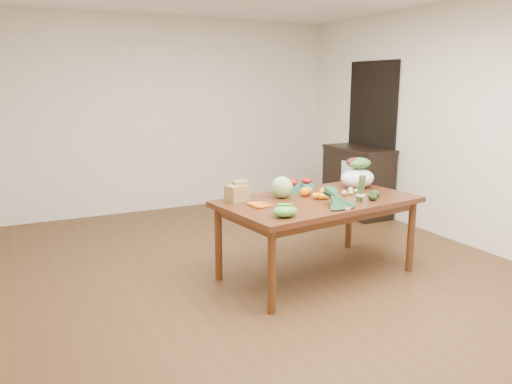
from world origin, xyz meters
name	(u,v)px	position (x,y,z in m)	size (l,w,h in m)	color
floor	(265,277)	(0.00, 0.00, 0.00)	(6.00, 6.00, 0.00)	#4E321A
room_walls	(266,135)	(0.00, 0.00, 1.35)	(5.02, 6.02, 2.70)	silver
dining_table	(317,237)	(0.46, -0.16, 0.38)	(1.82, 1.01, 0.75)	#4B2111
doorway_dark	(371,138)	(2.48, 1.60, 1.05)	(0.02, 1.00, 2.10)	black
cabinet	(357,181)	(2.22, 1.52, 0.47)	(0.52, 1.02, 0.94)	black
dish_towel	(348,178)	(1.96, 1.40, 0.55)	(0.02, 0.28, 0.45)	white
paper_bag	(237,192)	(-0.25, 0.08, 0.84)	(0.26, 0.21, 0.18)	olive
cabbage	(282,187)	(0.18, 0.03, 0.85)	(0.20, 0.20, 0.20)	#93CA74
strawberry_basket_a	(292,187)	(0.38, 0.19, 0.80)	(0.11, 0.11, 0.10)	red
strawberry_basket_b	(306,185)	(0.57, 0.21, 0.80)	(0.11, 0.11, 0.10)	red
orange_a	(304,192)	(0.40, -0.01, 0.79)	(0.09, 0.09, 0.09)	orange
orange_b	(308,191)	(0.46, 0.01, 0.79)	(0.08, 0.08, 0.08)	#ED5C0E
orange_c	(324,191)	(0.60, -0.06, 0.79)	(0.08, 0.08, 0.08)	orange
mandarin_cluster	(322,194)	(0.50, -0.18, 0.80)	(0.18, 0.18, 0.10)	orange
carrots	(261,204)	(-0.13, -0.16, 0.76)	(0.22, 0.22, 0.03)	orange
snap_pea_bag	(285,211)	(-0.12, -0.58, 0.80)	(0.21, 0.16, 0.10)	green
kale_bunch	(340,199)	(0.45, -0.53, 0.83)	(0.32, 0.40, 0.16)	black
asparagus_bundle	(361,189)	(0.74, -0.43, 0.88)	(0.08, 0.08, 0.25)	#476C31
potato_a	(344,193)	(0.77, -0.15, 0.77)	(0.06, 0.05, 0.05)	tan
potato_b	(351,193)	(0.84, -0.16, 0.77)	(0.05, 0.04, 0.04)	#DDC27F
potato_c	(351,190)	(0.92, -0.05, 0.77)	(0.06, 0.05, 0.05)	#DDCE7F
potato_d	(335,191)	(0.74, -0.04, 0.77)	(0.05, 0.04, 0.04)	tan
potato_e	(356,191)	(0.94, -0.11, 0.77)	(0.05, 0.04, 0.04)	tan
avocado_a	(373,197)	(0.87, -0.44, 0.78)	(0.06, 0.10, 0.06)	black
avocado_b	(375,194)	(0.98, -0.34, 0.78)	(0.07, 0.10, 0.07)	black
salad_bag	(358,174)	(1.10, 0.08, 0.89)	(0.37, 0.27, 0.28)	white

